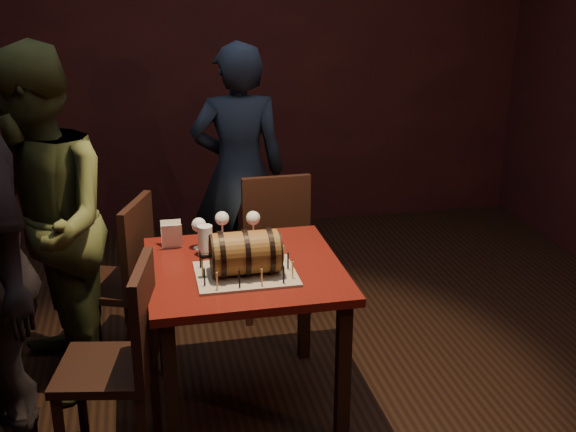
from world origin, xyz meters
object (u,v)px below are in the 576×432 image
(chair_back, at_px, (273,237))
(chair_left_front, at_px, (123,354))
(pint_of_ale, at_px, (205,241))
(person_left_rear, at_px, (39,227))
(chair_left_rear, at_px, (122,274))
(wine_glass_right, at_px, (253,219))
(pub_table, at_px, (245,287))
(barrel_cake, at_px, (245,253))
(wine_glass_mid, at_px, (222,220))
(wine_glass_left, at_px, (199,226))
(person_back, at_px, (239,172))

(chair_back, height_order, chair_left_front, same)
(pint_of_ale, relative_size, person_left_rear, 0.09)
(chair_back, height_order, chair_left_rear, same)
(wine_glass_right, xyz_separation_m, pint_of_ale, (-0.25, -0.13, -0.05))
(pub_table, bearing_deg, person_left_rear, 158.62)
(pint_of_ale, distance_m, chair_left_rear, 0.64)
(wine_glass_right, xyz_separation_m, person_left_rear, (-1.03, 0.07, 0.01))
(barrel_cake, bearing_deg, wine_glass_mid, 96.80)
(chair_left_rear, bearing_deg, pub_table, -43.10)
(wine_glass_right, bearing_deg, pub_table, -107.65)
(wine_glass_right, bearing_deg, barrel_cake, -104.33)
(pub_table, distance_m, chair_left_rear, 0.80)
(wine_glass_left, relative_size, person_left_rear, 0.09)
(chair_back, distance_m, person_back, 0.52)
(pint_of_ale, relative_size, person_back, 0.09)
(wine_glass_left, bearing_deg, pub_table, -54.16)
(wine_glass_right, relative_size, chair_back, 0.17)
(pub_table, height_order, chair_left_front, chair_left_front)
(chair_back, bearing_deg, wine_glass_left, -127.24)
(chair_left_front, bearing_deg, pub_table, 27.77)
(wine_glass_left, bearing_deg, chair_left_front, -124.98)
(wine_glass_left, height_order, chair_back, chair_back)
(pint_of_ale, bearing_deg, wine_glass_mid, 57.18)
(wine_glass_left, xyz_separation_m, chair_left_front, (-0.39, -0.55, -0.35))
(person_back, bearing_deg, chair_back, 113.78)
(barrel_cake, height_order, wine_glass_right, barrel_cake)
(wine_glass_mid, xyz_separation_m, chair_left_rear, (-0.52, 0.22, -0.34))
(chair_back, distance_m, person_left_rear, 1.40)
(pub_table, height_order, pint_of_ale, pint_of_ale)
(wine_glass_mid, distance_m, person_left_rear, 0.88)
(barrel_cake, bearing_deg, chair_left_rear, 131.29)
(person_back, bearing_deg, pint_of_ale, 78.30)
(pub_table, relative_size, barrel_cake, 2.49)
(wine_glass_right, height_order, pint_of_ale, wine_glass_right)
(wine_glass_mid, relative_size, pint_of_ale, 1.07)
(chair_back, bearing_deg, pub_table, -108.95)
(wine_glass_left, height_order, person_back, person_back)
(pub_table, distance_m, chair_back, 0.96)
(wine_glass_left, xyz_separation_m, chair_back, (0.49, 0.64, -0.35))
(pub_table, height_order, barrel_cake, barrel_cake)
(wine_glass_mid, height_order, chair_left_rear, chair_left_rear)
(person_back, bearing_deg, wine_glass_mid, 81.37)
(chair_left_rear, bearing_deg, barrel_cake, -48.71)
(chair_back, bearing_deg, chair_left_front, -126.21)
(person_left_rear, bearing_deg, pint_of_ale, 59.73)
(pub_table, distance_m, person_left_rear, 1.04)
(barrel_cake, height_order, chair_left_front, barrel_cake)
(barrel_cake, relative_size, person_left_rear, 0.21)
(chair_back, height_order, person_back, person_back)
(barrel_cake, distance_m, chair_back, 1.11)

